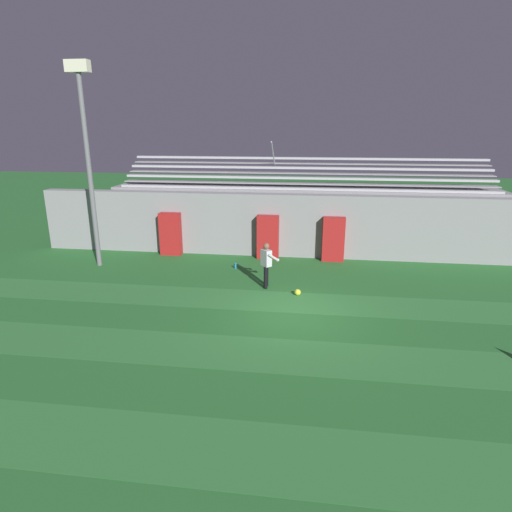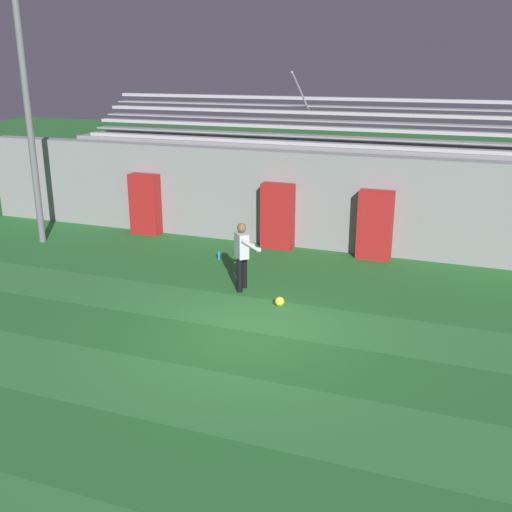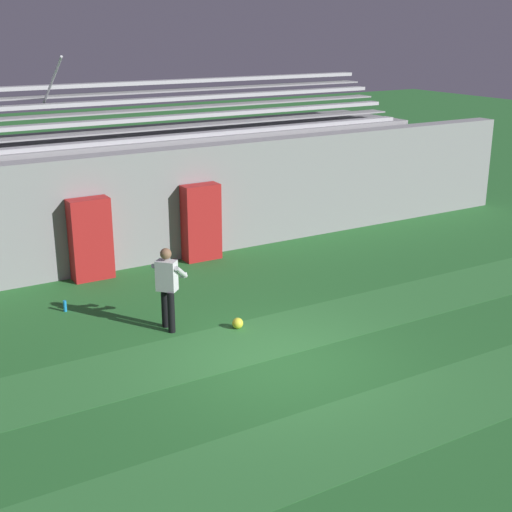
% 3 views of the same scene
% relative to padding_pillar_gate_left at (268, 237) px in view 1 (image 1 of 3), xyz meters
% --- Properties ---
extents(ground_plane, '(80.00, 80.00, 0.00)m').
position_rel_padding_pillar_gate_left_xyz_m(ground_plane, '(1.43, -5.95, -0.96)').
color(ground_plane, '#286B2D').
extents(turf_stripe_near, '(28.00, 1.77, 0.01)m').
position_rel_padding_pillar_gate_left_xyz_m(turf_stripe_near, '(1.43, -11.95, -0.96)').
color(turf_stripe_near, '#337A38').
rests_on(turf_stripe_near, ground).
extents(turf_stripe_mid, '(28.00, 1.77, 0.01)m').
position_rel_padding_pillar_gate_left_xyz_m(turf_stripe_mid, '(1.43, -8.41, -0.96)').
color(turf_stripe_mid, '#337A38').
rests_on(turf_stripe_mid, ground).
extents(turf_stripe_far, '(28.00, 1.77, 0.01)m').
position_rel_padding_pillar_gate_left_xyz_m(turf_stripe_far, '(1.43, -4.88, -0.96)').
color(turf_stripe_far, '#337A38').
rests_on(turf_stripe_far, ground).
extents(back_wall, '(24.00, 0.60, 2.80)m').
position_rel_padding_pillar_gate_left_xyz_m(back_wall, '(1.43, 0.55, 0.44)').
color(back_wall, gray).
rests_on(back_wall, ground).
extents(padding_pillar_gate_left, '(0.94, 0.44, 1.93)m').
position_rel_padding_pillar_gate_left_xyz_m(padding_pillar_gate_left, '(0.00, 0.00, 0.00)').
color(padding_pillar_gate_left, '#B21E1E').
rests_on(padding_pillar_gate_left, ground).
extents(padding_pillar_gate_right, '(0.94, 0.44, 1.93)m').
position_rel_padding_pillar_gate_left_xyz_m(padding_pillar_gate_right, '(2.85, 0.00, 0.00)').
color(padding_pillar_gate_right, '#B21E1E').
rests_on(padding_pillar_gate_right, ground).
extents(padding_pillar_far_left, '(0.94, 0.44, 1.93)m').
position_rel_padding_pillar_gate_left_xyz_m(padding_pillar_far_left, '(-4.45, 0.00, 0.00)').
color(padding_pillar_far_left, '#B21E1E').
rests_on(padding_pillar_far_left, ground).
extents(bleacher_stand, '(18.00, 3.35, 5.03)m').
position_rel_padding_pillar_gate_left_xyz_m(bleacher_stand, '(1.43, 2.54, 0.53)').
color(bleacher_stand, gray).
rests_on(bleacher_stand, ground).
extents(floodlight_pole, '(0.90, 0.36, 8.03)m').
position_rel_padding_pillar_gate_left_xyz_m(floodlight_pole, '(-6.98, -1.94, 4.11)').
color(floodlight_pole, slate).
rests_on(floodlight_pole, ground).
extents(goalkeeper, '(0.74, 0.74, 1.67)m').
position_rel_padding_pillar_gate_left_xyz_m(goalkeeper, '(0.33, -3.59, -0.01)').
color(goalkeeper, black).
rests_on(goalkeeper, ground).
extents(soccer_ball, '(0.22, 0.22, 0.22)m').
position_rel_padding_pillar_gate_left_xyz_m(soccer_ball, '(1.50, -4.26, -0.85)').
color(soccer_ball, yellow).
rests_on(soccer_ball, ground).
extents(water_bottle, '(0.07, 0.07, 0.24)m').
position_rel_padding_pillar_gate_left_xyz_m(water_bottle, '(-1.16, -1.66, -0.84)').
color(water_bottle, '#1E8CD8').
rests_on(water_bottle, ground).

